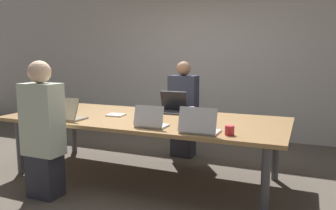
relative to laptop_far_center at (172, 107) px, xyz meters
The scene contains 13 objects.
ground_plane 0.94m from the laptop_far_center, 112.13° to the right, with size 24.00×24.00×0.00m, color brown.
curtain_wall 2.08m from the laptop_far_center, 95.23° to the left, with size 12.00×0.06×2.80m.
conference_table 0.50m from the laptop_far_center, 112.13° to the right, with size 3.31×1.38×0.73m.
laptop_far_center is the anchor object (origin of this frame).
person_far_center 0.56m from the laptop_far_center, 95.12° to the left, with size 0.40×0.24×1.39m.
cup_far_center 0.29m from the laptop_far_center, 13.48° to the right, with size 0.09×0.09×0.10m.
laptop_near_midright 0.94m from the laptop_far_center, 81.40° to the right, with size 0.32×0.23×0.23m.
laptop_near_right 1.20m from the laptop_far_center, 55.62° to the right, with size 0.36×0.25×0.25m.
cup_near_right 1.34m from the laptop_far_center, 44.48° to the right, with size 0.09×0.09×0.09m.
laptop_near_left 1.30m from the laptop_far_center, 133.77° to the right, with size 0.33×0.26×0.26m.
person_near_left 1.62m from the laptop_far_center, 122.68° to the right, with size 0.40×0.24×1.41m.
stapler 0.55m from the laptop_far_center, 106.96° to the right, with size 0.08×0.16×0.05m.
notebook 0.74m from the laptop_far_center, 137.85° to the right, with size 0.21×0.20×0.02m.
Camera 1 is at (1.77, -3.42, 1.44)m, focal length 35.00 mm.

